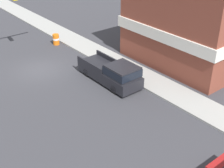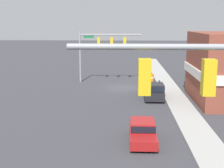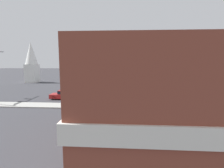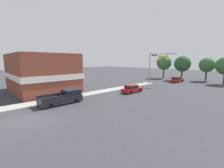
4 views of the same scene
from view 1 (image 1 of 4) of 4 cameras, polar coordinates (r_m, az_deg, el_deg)
The scene contains 5 objects.
ground_plane at distance 26.29m, azimuth -13.05°, elevation 2.50°, with size 200.00×200.00×0.00m, color #38383D.
sidewalk_curb at distance 28.86m, azimuth -2.97°, elevation 5.87°, with size 2.40×60.00×0.14m.
pickup_truck_parked at distance 23.22m, azimuth 0.24°, elevation 2.08°, with size 2.00×5.59×1.82m.
construction_barrel at distance 31.03m, azimuth -10.20°, elevation 8.05°, with size 0.63×0.63×1.04m.
corner_brick_building at distance 29.47m, azimuth 18.30°, elevation 11.94°, with size 13.84×10.01×7.01m.
Camera 1 is at (9.73, 21.57, 11.46)m, focal length 50.00 mm.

